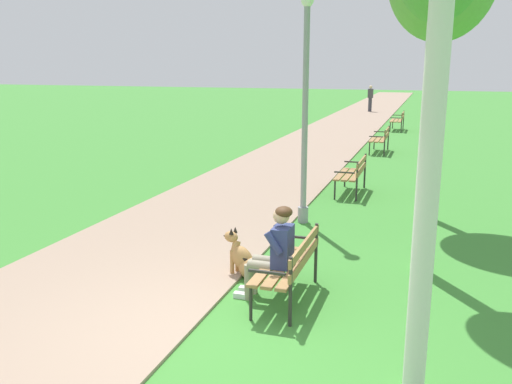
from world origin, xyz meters
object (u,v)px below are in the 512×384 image
park_bench_near (291,263)px  lamp_post_near (305,107)px  dog_shepherd (244,260)px  park_bench_mid (353,172)px  park_bench_far (381,138)px  pedestrian_distant (370,99)px  park_bench_furthest (399,119)px  person_seated_on_near_bench (274,249)px

park_bench_near → lamp_post_near: lamp_post_near is taller
dog_shepherd → park_bench_mid: bearing=82.9°
park_bench_near → park_bench_far: 12.52m
park_bench_mid → pedestrian_distant: bearing=95.8°
park_bench_near → pedestrian_distant: bearing=94.8°
park_bench_furthest → park_bench_far: bearing=-90.9°
park_bench_near → park_bench_far: bearing=90.5°
park_bench_far → person_seated_on_near_bench: size_ratio=1.20×
park_bench_near → park_bench_furthest: 19.19m
park_bench_far → lamp_post_near: size_ratio=0.35×
park_bench_far → pedestrian_distant: pedestrian_distant is taller
park_bench_mid → park_bench_far: 6.35m
park_bench_mid → park_bench_far: bearing=90.0°
lamp_post_near → park_bench_far: bearing=86.4°
park_bench_furthest → person_seated_on_near_bench: (-0.20, -19.22, 0.17)m
dog_shepherd → pedestrian_distant: (-1.57, 27.96, 0.58)m
park_bench_near → dog_shepherd: (-0.82, 0.54, -0.25)m
park_bench_far → park_bench_furthest: same height
park_bench_far → person_seated_on_near_bench: (-0.09, -12.55, 0.17)m
park_bench_furthest → person_seated_on_near_bench: size_ratio=1.20×
park_bench_near → park_bench_mid: bearing=91.1°
person_seated_on_near_bench → lamp_post_near: size_ratio=0.29×
park_bench_far → person_seated_on_near_bench: person_seated_on_near_bench is taller
person_seated_on_near_bench → dog_shepherd: size_ratio=1.54×
park_bench_furthest → pedestrian_distant: 9.62m
park_bench_mid → pedestrian_distant: pedestrian_distant is taller
dog_shepherd → lamp_post_near: 3.54m
park_bench_furthest → lamp_post_near: lamp_post_near is taller
park_bench_mid → lamp_post_near: 3.20m
park_bench_furthest → person_seated_on_near_bench: 19.23m
park_bench_mid → park_bench_far: (0.01, 6.35, 0.00)m
park_bench_furthest → lamp_post_near: size_ratio=0.35×
park_bench_near → park_bench_mid: (-0.12, 6.16, 0.00)m
park_bench_mid → pedestrian_distant: (-2.26, 22.34, 0.33)m
person_seated_on_near_bench → dog_shepherd: person_seated_on_near_bench is taller
park_bench_near → person_seated_on_near_bench: size_ratio=1.20×
lamp_post_near → park_bench_mid: bearing=78.2°
person_seated_on_near_bench → park_bench_mid: bearing=89.2°
park_bench_mid → pedestrian_distant: 22.46m
park_bench_furthest → pedestrian_distant: size_ratio=0.91×
park_bench_far → park_bench_furthest: size_ratio=1.00×
person_seated_on_near_bench → dog_shepherd: bearing=136.5°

